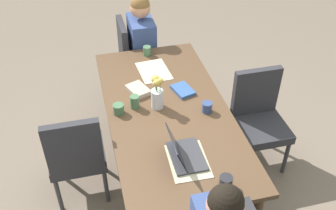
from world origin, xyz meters
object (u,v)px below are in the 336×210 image
at_px(coffee_mug_near_left, 119,109).
at_px(coffee_mug_near_right, 226,182).
at_px(coffee_mug_far_left, 135,102).
at_px(book_blue_cover, 138,90).
at_px(dining_table, 168,117).
at_px(laptop_head_left_left_near, 183,153).
at_px(flower_vase, 157,93).
at_px(chair_near_right_near, 258,115).
at_px(coffee_mug_centre_left, 147,51).
at_px(coffee_mug_centre_right, 207,107).
at_px(chair_head_right_left_mid, 135,56).
at_px(chair_far_left_far, 76,153).
at_px(person_head_right_left_mid, 142,56).
at_px(book_red_cover, 183,90).

relative_size(coffee_mug_near_left, coffee_mug_near_right, 1.03).
height_order(coffee_mug_far_left, book_blue_cover, coffee_mug_far_left).
height_order(dining_table, laptop_head_left_left_near, laptop_head_left_left_near).
bearing_deg(dining_table, book_blue_cover, 32.23).
bearing_deg(flower_vase, laptop_head_left_left_near, -175.34).
xyz_separation_m(chair_near_right_near, book_blue_cover, (0.26, 1.01, 0.27)).
height_order(laptop_head_left_left_near, coffee_mug_near_right, laptop_head_left_left_near).
height_order(dining_table, coffee_mug_far_left, coffee_mug_far_left).
relative_size(coffee_mug_centre_left, coffee_mug_centre_right, 1.08).
xyz_separation_m(chair_head_right_left_mid, chair_far_left_far, (-1.33, 0.70, 0.00)).
bearing_deg(person_head_right_left_mid, coffee_mug_centre_right, -168.16).
distance_m(chair_near_right_near, laptop_head_left_left_near, 1.06).
relative_size(chair_head_right_left_mid, flower_vase, 3.19).
relative_size(dining_table, laptop_head_left_left_near, 6.14).
bearing_deg(person_head_right_left_mid, dining_table, 179.05).
distance_m(coffee_mug_centre_right, coffee_mug_far_left, 0.57).
bearing_deg(chair_far_left_far, laptop_head_left_left_near, -122.97).
relative_size(chair_near_right_near, coffee_mug_far_left, 8.27).
bearing_deg(coffee_mug_far_left, chair_far_left_far, 106.81).
height_order(coffee_mug_near_left, coffee_mug_centre_left, coffee_mug_centre_left).
distance_m(dining_table, coffee_mug_far_left, 0.30).
bearing_deg(coffee_mug_near_left, person_head_right_left_mid, -19.24).
distance_m(laptop_head_left_left_near, coffee_mug_far_left, 0.67).
relative_size(dining_table, coffee_mug_near_left, 22.37).
bearing_deg(coffee_mug_near_left, coffee_mug_centre_right, -102.09).
bearing_deg(coffee_mug_near_left, chair_near_right_near, -91.12).
bearing_deg(book_red_cover, coffee_mug_far_left, 89.59).
height_order(dining_table, chair_near_right_near, chair_near_right_near).
xyz_separation_m(dining_table, coffee_mug_near_left, (0.06, 0.38, 0.12)).
distance_m(chair_head_right_left_mid, coffee_mug_near_right, 2.14).
height_order(chair_head_right_left_mid, coffee_mug_centre_right, chair_head_right_left_mid).
bearing_deg(chair_near_right_near, laptop_head_left_left_near, 123.55).
xyz_separation_m(dining_table, book_red_cover, (0.21, -0.18, 0.09)).
xyz_separation_m(chair_far_left_far, flower_vase, (0.12, -0.68, 0.38)).
xyz_separation_m(person_head_right_left_mid, coffee_mug_near_left, (-1.16, 0.40, 0.26)).
height_order(coffee_mug_near_right, book_blue_cover, coffee_mug_near_right).
relative_size(dining_table, book_red_cover, 9.82).
distance_m(chair_head_right_left_mid, coffee_mug_far_left, 1.23).
bearing_deg(chair_head_right_left_mid, person_head_right_left_mid, -128.76).
height_order(laptop_head_left_left_near, book_red_cover, laptop_head_left_left_near).
xyz_separation_m(chair_head_right_left_mid, coffee_mug_centre_right, (-1.36, -0.35, 0.29)).
bearing_deg(chair_far_left_far, coffee_mug_near_left, -73.21).
distance_m(person_head_right_left_mid, book_blue_cover, 0.97).
height_order(dining_table, chair_far_left_far, chair_far_left_far).
xyz_separation_m(laptop_head_left_left_near, book_red_cover, (0.74, -0.20, -0.03)).
relative_size(chair_near_right_near, laptop_head_left_left_near, 2.81).
bearing_deg(dining_table, flower_vase, 49.16).
height_order(chair_near_right_near, coffee_mug_far_left, chair_near_right_near).
bearing_deg(flower_vase, person_head_right_left_mid, -4.59).
xyz_separation_m(chair_far_left_far, coffee_mug_far_left, (0.15, -0.51, 0.30)).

